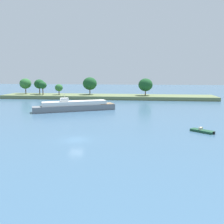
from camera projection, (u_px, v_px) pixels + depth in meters
ground_plane at (76, 140)px, 45.55m from camera, size 400.00×400.00×0.00m
treeline_island at (100, 93)px, 116.73m from camera, size 96.71×14.27×9.60m
small_motorboat at (202, 131)px, 51.18m from camera, size 4.62×4.28×0.97m
white_riverboat at (75, 106)px, 79.28m from camera, size 24.90×15.10×5.57m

